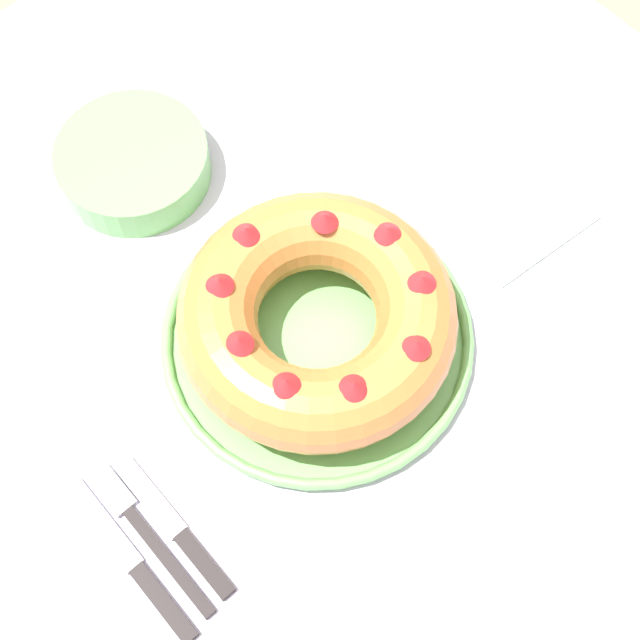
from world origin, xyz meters
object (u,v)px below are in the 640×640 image
object	(u,v)px
serving_knife	(138,570)
cake_knife	(182,536)
side_bowl	(133,163)
bundt_cake	(320,320)
fork	(143,530)
napkin	(521,220)
serving_dish	(320,340)

from	to	relation	value
serving_knife	cake_knife	bearing A→B (deg)	2.57
serving_knife	side_bowl	size ratio (longest dim) A/B	1.11
cake_knife	bundt_cake	bearing A→B (deg)	11.44
side_bowl	serving_knife	bearing A→B (deg)	-126.12
bundt_cake	side_bowl	world-z (taller)	bundt_cake
side_bowl	cake_knife	bearing A→B (deg)	-120.49
bundt_cake	side_bowl	distance (m)	0.30
fork	napkin	size ratio (longest dim) A/B	1.22
serving_dish	bundt_cake	distance (m)	0.05
serving_knife	cake_knife	xyz separation A→B (m)	(0.05, -0.00, 0.00)
serving_knife	fork	bearing A→B (deg)	50.83
serving_dish	side_bowl	world-z (taller)	side_bowl
bundt_cake	fork	distance (m)	0.27
serving_knife	serving_dish	bearing A→B (deg)	17.28
serving_dish	side_bowl	distance (m)	0.30
bundt_cake	fork	size ratio (longest dim) A/B	1.56
bundt_cake	napkin	world-z (taller)	bundt_cake
serving_knife	cake_knife	world-z (taller)	same
cake_knife	side_bowl	world-z (taller)	side_bowl
serving_dish	fork	bearing A→B (deg)	-172.19
serving_dish	bundt_cake	size ratio (longest dim) A/B	1.16
serving_knife	napkin	distance (m)	0.56
side_bowl	napkin	world-z (taller)	side_bowl
napkin	serving_dish	bearing A→B (deg)	172.52
cake_knife	napkin	world-z (taller)	cake_knife
bundt_cake	side_bowl	xyz separation A→B (m)	(-0.02, 0.30, -0.04)
serving_dish	cake_knife	distance (m)	0.24
serving_dish	napkin	distance (m)	0.27
serving_dish	side_bowl	size ratio (longest dim) A/B	1.90
serving_dish	cake_knife	world-z (taller)	serving_dish
bundt_cake	cake_knife	distance (m)	0.25
fork	serving_knife	bearing A→B (deg)	-131.16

